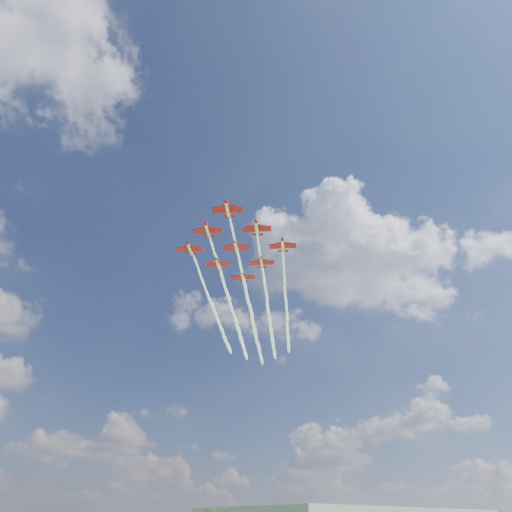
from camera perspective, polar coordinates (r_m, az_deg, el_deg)
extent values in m
cylinder|color=#AF0916|center=(142.01, -3.26, 5.39)|extent=(5.91, 6.09, 1.03)
cone|color=#AF0916|center=(138.20, -3.51, 6.47)|extent=(2.03, 2.06, 1.03)
cone|color=#AF0916|center=(145.63, -3.05, 4.43)|extent=(1.64, 1.66, 0.93)
ellipsoid|color=black|center=(140.72, -3.35, 5.95)|extent=(1.96, 1.99, 0.67)
cube|color=#AF0916|center=(142.37, -3.24, 5.27)|extent=(8.25, 8.10, 0.13)
cube|color=#AF0916|center=(145.09, -3.08, 4.57)|extent=(3.33, 3.27, 0.11)
cube|color=#AF0916|center=(145.71, -3.06, 4.81)|extent=(1.13, 1.17, 1.68)
cube|color=white|center=(141.75, -3.27, 5.23)|extent=(5.46, 5.62, 0.11)
cylinder|color=#AF0916|center=(150.49, 0.09, 3.19)|extent=(5.91, 6.09, 1.03)
cone|color=#AF0916|center=(146.55, -0.04, 4.15)|extent=(2.03, 2.06, 1.03)
cone|color=#AF0916|center=(154.22, 0.21, 2.34)|extent=(1.64, 1.66, 0.93)
ellipsoid|color=black|center=(149.13, 0.04, 3.71)|extent=(1.96, 1.99, 0.67)
cube|color=#AF0916|center=(150.86, 0.11, 3.09)|extent=(8.25, 8.10, 0.13)
cube|color=#AF0916|center=(153.66, 0.20, 2.46)|extent=(3.33, 3.27, 0.11)
cube|color=#AF0916|center=(154.26, 0.20, 2.69)|extent=(1.13, 1.17, 1.68)
cube|color=white|center=(150.24, 0.09, 3.04)|extent=(5.46, 5.62, 0.11)
cylinder|color=#AF0916|center=(152.16, -5.55, 2.96)|extent=(5.91, 6.09, 1.03)
cone|color=#AF0916|center=(148.27, -5.83, 3.89)|extent=(2.03, 2.06, 1.03)
cone|color=#AF0916|center=(155.85, -5.29, 2.12)|extent=(1.64, 1.66, 0.93)
ellipsoid|color=black|center=(150.82, -5.65, 3.46)|extent=(1.96, 1.99, 0.67)
cube|color=#AF0916|center=(152.52, -5.52, 2.85)|extent=(8.25, 8.10, 0.13)
cube|color=#AF0916|center=(155.30, -5.33, 2.24)|extent=(3.33, 3.27, 0.11)
cube|color=#AF0916|center=(155.89, -5.30, 2.47)|extent=(1.13, 1.17, 1.68)
cube|color=white|center=(151.91, -5.55, 2.81)|extent=(5.46, 5.62, 0.11)
cylinder|color=#AF0916|center=(159.61, 3.06, 1.23)|extent=(5.91, 6.09, 1.03)
cone|color=#AF0916|center=(155.58, 3.02, 2.08)|extent=(2.03, 2.06, 1.03)
cone|color=#AF0916|center=(163.44, 3.11, 0.47)|extent=(1.64, 1.66, 0.93)
ellipsoid|color=black|center=(158.21, 3.04, 1.70)|extent=(1.96, 1.99, 0.67)
cube|color=#AF0916|center=(160.00, 3.07, 1.13)|extent=(8.25, 8.10, 0.13)
cube|color=#AF0916|center=(162.86, 3.10, 0.58)|extent=(3.33, 3.27, 0.11)
cube|color=#AF0916|center=(163.44, 3.10, 0.81)|extent=(1.13, 1.17, 1.68)
cube|color=white|center=(159.38, 3.07, 1.09)|extent=(5.46, 5.62, 0.11)
cylinder|color=#AF0916|center=(160.49, -2.28, 1.03)|extent=(5.91, 6.09, 1.03)
cone|color=#AF0916|center=(156.48, -2.47, 1.87)|extent=(2.03, 2.06, 1.03)
cone|color=#AF0916|center=(164.29, -2.12, 0.28)|extent=(1.64, 1.66, 0.93)
ellipsoid|color=black|center=(159.10, -2.36, 1.49)|extent=(1.96, 1.99, 0.67)
cube|color=#AF0916|center=(160.87, -2.27, 0.94)|extent=(8.25, 8.10, 0.13)
cube|color=#AF0916|center=(163.73, -2.14, 0.39)|extent=(3.33, 3.27, 0.11)
cube|color=#AF0916|center=(164.30, -2.13, 0.61)|extent=(1.13, 1.17, 1.68)
cube|color=white|center=(160.26, -2.29, 0.89)|extent=(5.46, 5.62, 0.11)
cylinder|color=#AF0916|center=(162.75, -7.53, 0.83)|extent=(5.91, 6.09, 1.03)
cone|color=#AF0916|center=(158.80, -7.85, 1.65)|extent=(2.03, 2.06, 1.03)
cone|color=#AF0916|center=(166.50, -7.24, 0.09)|extent=(1.64, 1.66, 0.93)
ellipsoid|color=black|center=(161.37, -7.65, 1.28)|extent=(1.96, 1.99, 0.67)
cube|color=#AF0916|center=(163.12, -7.50, 0.73)|extent=(8.25, 8.10, 0.13)
cube|color=#AF0916|center=(165.94, -7.29, 0.20)|extent=(3.33, 3.27, 0.11)
cube|color=#AF0916|center=(166.50, -7.26, 0.42)|extent=(1.13, 1.17, 1.68)
cube|color=white|center=(162.52, -7.54, 0.68)|extent=(5.46, 5.62, 0.11)
cylinder|color=#AF0916|center=(169.46, 0.64, -0.70)|extent=(5.91, 6.09, 1.03)
cone|color=#AF0916|center=(165.36, 0.53, 0.06)|extent=(2.03, 2.06, 1.03)
cone|color=#AF0916|center=(173.34, 0.74, -1.37)|extent=(1.64, 1.66, 0.93)
ellipsoid|color=black|center=(168.02, 0.60, -0.27)|extent=(1.96, 1.99, 0.67)
cube|color=#AF0916|center=(169.85, 0.65, -0.79)|extent=(8.25, 8.10, 0.13)
cube|color=#AF0916|center=(172.76, 0.72, -1.27)|extent=(3.33, 3.27, 0.11)
cube|color=#AF0916|center=(173.31, 0.72, -1.06)|extent=(1.13, 1.17, 1.68)
cube|color=white|center=(169.24, 0.64, -0.84)|extent=(5.46, 5.62, 0.11)
cylinder|color=#AF0916|center=(170.95, -4.37, -0.87)|extent=(5.91, 6.09, 1.03)
cone|color=#AF0916|center=(166.88, -4.60, -0.13)|extent=(2.03, 2.06, 1.03)
cone|color=#AF0916|center=(174.79, -4.17, -1.54)|extent=(1.64, 1.66, 0.93)
ellipsoid|color=black|center=(169.51, -4.46, -0.45)|extent=(1.96, 1.99, 0.67)
cube|color=#AF0916|center=(171.33, -4.35, -0.96)|extent=(8.25, 8.10, 0.13)
cube|color=#AF0916|center=(174.22, -4.20, -1.44)|extent=(3.33, 3.27, 0.11)
cube|color=#AF0916|center=(174.77, -4.18, -1.22)|extent=(1.13, 1.17, 1.68)
cube|color=white|center=(170.73, -4.38, -1.01)|extent=(5.46, 5.62, 0.11)
cylinder|color=#AF0916|center=(179.75, -1.51, -2.41)|extent=(5.91, 6.09, 1.03)
cone|color=#AF0916|center=(175.60, -1.66, -1.74)|extent=(2.03, 2.06, 1.03)
cone|color=#AF0916|center=(183.67, -1.38, -3.01)|extent=(1.64, 1.66, 0.93)
ellipsoid|color=black|center=(178.27, -1.57, -2.02)|extent=(1.96, 1.99, 0.67)
cube|color=#AF0916|center=(180.14, -1.50, -2.49)|extent=(8.25, 8.10, 0.13)
cube|color=#AF0916|center=(183.09, -1.40, -2.92)|extent=(3.33, 3.27, 0.11)
cube|color=#AF0916|center=(183.62, -1.39, -2.71)|extent=(1.13, 1.17, 1.68)
cube|color=white|center=(179.54, -1.52, -2.54)|extent=(5.46, 5.62, 0.11)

